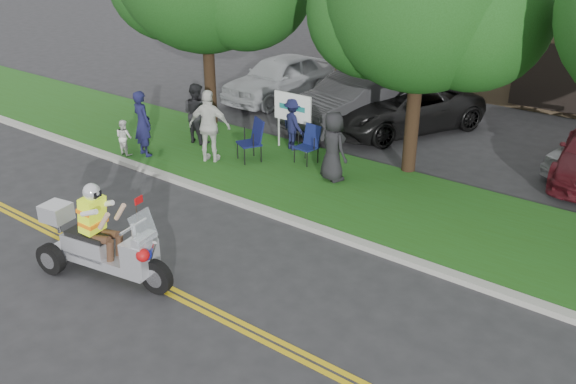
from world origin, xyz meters
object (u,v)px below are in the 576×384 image
Objects in this scene: spectator_adult_left at (142,123)px; spectator_adult_mid at (197,113)px; parked_car_far_left at (279,78)px; parked_car_mid at (402,108)px; parked_car_left at (358,99)px; lawn_chair_a at (253,138)px; lawn_chair_b at (309,142)px; spectator_adult_right at (210,126)px; trike_scooter at (101,245)px.

spectator_adult_mid is (0.42, 1.68, -0.04)m from spectator_adult_left.
parked_car_far_left is 0.91× the size of parked_car_mid.
parked_car_far_left is 4.05m from parked_car_left.
lawn_chair_a is 1.12× the size of lawn_chair_b.
parked_car_mid is at bearing 96.92° from lawn_chair_a.
spectator_adult_right is at bearing 149.47° from spectator_adult_mid.
spectator_adult_left is at bearing 0.64° from spectator_adult_right.
parked_car_left is at bearing -106.38° from spectator_adult_left.
spectator_adult_left is 7.15m from parked_car_far_left.
spectator_adult_left is at bearing -100.03° from parked_car_mid.
parked_car_far_left is 5.35m from parked_car_mid.
spectator_adult_left reaches higher than lawn_chair_b.
parked_car_left reaches higher than parked_car_mid.
lawn_chair_b is 0.21× the size of parked_car_far_left.
lawn_chair_a is 0.62× the size of spectator_adult_left.
spectator_adult_right is at bearing 103.84° from trike_scooter.
lawn_chair_b is 3.65m from spectator_adult_mid.
spectator_adult_right is at bearing -112.12° from lawn_chair_a.
spectator_adult_left reaches higher than lawn_chair_a.
parked_car_left reaches higher than parked_car_far_left.
spectator_adult_left is at bearing -141.98° from lawn_chair_b.
trike_scooter is 6.34m from lawn_chair_a.
spectator_adult_right is at bearing -137.04° from lawn_chair_b.
lawn_chair_b is at bearing 59.32° from lawn_chair_a.
parked_car_mid is (5.33, -0.50, -0.09)m from parked_car_far_left.
spectator_adult_right is (-0.89, -0.76, 0.34)m from lawn_chair_a.
trike_scooter is 1.57× the size of spectator_adult_left.
trike_scooter is 1.46× the size of spectator_adult_right.
lawn_chair_a is at bearing -83.02° from parked_car_left.
trike_scooter is 7.32m from spectator_adult_mid.
parked_car_left is 1.45m from parked_car_mid.
spectator_adult_mid is (-3.77, 6.26, 0.33)m from trike_scooter.
parked_car_left is (-0.82, 3.81, 0.19)m from lawn_chair_b.
spectator_adult_right is 0.41× the size of parked_car_far_left.
parked_car_mid is at bearing -138.86° from spectator_adult_right.
lawn_chair_b is 2.72m from spectator_adult_right.
spectator_adult_right is 0.38× the size of parked_car_left.
spectator_adult_left is (-4.19, 4.59, 0.36)m from trike_scooter.
trike_scooter is 2.52× the size of lawn_chair_a.
parked_car_far_left is at bearing -91.22° from spectator_adult_right.
parked_car_far_left is at bearing -73.06° from spectator_adult_left.
spectator_adult_right is (1.80, 0.81, 0.07)m from spectator_adult_left.
lawn_chair_a is 1.22m from spectator_adult_right.
spectator_adult_left is (-2.69, -1.57, 0.28)m from lawn_chair_a.
parked_car_far_left reaches higher than lawn_chair_a.
parked_car_mid is (4.55, 6.61, -0.29)m from spectator_adult_left.
spectator_adult_right is at bearing -90.84° from parked_car_mid.
spectator_adult_mid is at bearing -105.43° from parked_car_mid.
lawn_chair_b is at bearing -73.10° from parked_car_mid.
parked_car_mid is (0.56, 4.22, 0.05)m from lawn_chair_b.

